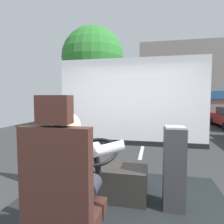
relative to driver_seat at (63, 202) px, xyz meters
The scene contains 10 objects.
ground 9.31m from the driver_seat, 88.55° to the left, with size 18.00×44.00×0.06m.
driver_seat is the anchor object (origin of this frame).
bus_driver 0.20m from the driver_seat, 90.00° to the left, with size 0.79×0.55×0.75m.
steering_console 1.24m from the driver_seat, 90.00° to the left, with size 1.10×0.95×0.80m.
fare_box 1.36m from the driver_seat, 50.82° to the left, with size 0.24×0.25×0.96m.
windshield_panel 2.13m from the driver_seat, 83.51° to the left, with size 2.50×0.08×1.48m.
street_tree 10.61m from the driver_seat, 106.35° to the left, with size 3.59×3.59×5.99m.
shop_building 17.74m from the driver_seat, 73.69° to the left, with size 10.91×5.32×6.23m.
parked_car_green 17.66m from the driver_seat, 72.45° to the left, with size 1.92×4.44×1.22m.
parked_car_black 22.75m from the driver_seat, 75.67° to the left, with size 1.90×3.85×1.43m.
Camera 1 is at (0.38, -1.65, 1.89)m, focal length 31.04 mm.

